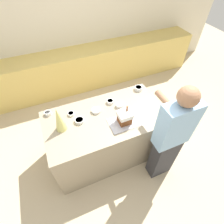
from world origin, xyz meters
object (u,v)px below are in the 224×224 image
at_px(candy_bowl_far_left, 48,113).
at_px(candy_bowl_center_rear, 138,88).
at_px(candy_bowl_front_corner, 110,101).
at_px(baking_tray, 124,122).
at_px(gingerbread_house, 125,117).
at_px(decorative_tree, 59,119).
at_px(candy_bowl_near_tray_right, 71,114).
at_px(person, 170,138).
at_px(candy_bowl_behind_tray, 79,120).
at_px(candy_bowl_far_right, 119,105).
at_px(candy_bowl_beside_tree, 96,110).

height_order(candy_bowl_far_left, candy_bowl_center_rear, candy_bowl_center_rear).
bearing_deg(candy_bowl_center_rear, candy_bowl_front_corner, -168.79).
distance_m(baking_tray, gingerbread_house, 0.10).
height_order(decorative_tree, candy_bowl_near_tray_right, decorative_tree).
bearing_deg(gingerbread_house, person, -46.03).
xyz_separation_m(gingerbread_house, candy_bowl_behind_tray, (-0.56, 0.25, -0.08)).
bearing_deg(gingerbread_house, candy_bowl_far_left, 149.36).
relative_size(decorative_tree, candy_bowl_far_left, 3.91).
height_order(gingerbread_house, candy_bowl_far_left, gingerbread_house).
xyz_separation_m(gingerbread_house, candy_bowl_near_tray_right, (-0.64, 0.43, -0.09)).
height_order(candy_bowl_far_right, person, person).
bearing_deg(candy_bowl_near_tray_right, baking_tray, -33.56).
distance_m(gingerbread_house, candy_bowl_center_rear, 0.76).
height_order(gingerbread_house, candy_bowl_beside_tree, gingerbread_house).
distance_m(candy_bowl_behind_tray, candy_bowl_center_rear, 1.12).
relative_size(gingerbread_house, candy_bowl_far_right, 2.44).
distance_m(decorative_tree, candy_bowl_center_rear, 1.38).
height_order(candy_bowl_far_right, candy_bowl_center_rear, candy_bowl_center_rear).
bearing_deg(baking_tray, candy_bowl_center_rear, 46.33).
relative_size(baking_tray, person, 0.24).
bearing_deg(person, candy_bowl_center_rear, 85.61).
relative_size(candy_bowl_near_tray_right, candy_bowl_far_left, 0.95).
bearing_deg(candy_bowl_behind_tray, candy_bowl_far_right, 4.66).
relative_size(candy_bowl_center_rear, person, 0.07).
bearing_deg(candy_bowl_near_tray_right, candy_bowl_front_corner, 1.08).
bearing_deg(candy_bowl_far_right, decorative_tree, -175.11).
relative_size(candy_bowl_far_left, person, 0.05).
bearing_deg(candy_bowl_far_right, candy_bowl_beside_tree, 173.44).
bearing_deg(candy_bowl_near_tray_right, person, -39.19).
bearing_deg(candy_bowl_beside_tree, candy_bowl_front_corner, 19.09).
bearing_deg(gingerbread_house, baking_tray, -147.64).
bearing_deg(gingerbread_house, candy_bowl_beside_tree, 130.08).
height_order(baking_tray, candy_bowl_beside_tree, candy_bowl_beside_tree).
height_order(candy_bowl_front_corner, person, person).
bearing_deg(candy_bowl_beside_tree, person, -47.64).
relative_size(baking_tray, candy_bowl_front_corner, 4.08).
distance_m(gingerbread_house, candy_bowl_near_tray_right, 0.77).
xyz_separation_m(gingerbread_house, candy_bowl_beside_tree, (-0.29, 0.35, -0.08)).
bearing_deg(candy_bowl_far_left, candy_bowl_center_rear, -0.59).
distance_m(candy_bowl_near_tray_right, candy_bowl_beside_tree, 0.36).
distance_m(candy_bowl_front_corner, candy_bowl_near_tray_right, 0.61).
bearing_deg(candy_bowl_center_rear, candy_bowl_beside_tree, -166.18).
relative_size(candy_bowl_front_corner, candy_bowl_beside_tree, 0.78).
distance_m(baking_tray, candy_bowl_near_tray_right, 0.77).
xyz_separation_m(baking_tray, person, (0.44, -0.46, -0.02)).
bearing_deg(candy_bowl_center_rear, person, -94.39).
bearing_deg(decorative_tree, person, -28.71).
relative_size(candy_bowl_front_corner, person, 0.06).
relative_size(candy_bowl_far_right, candy_bowl_beside_tree, 0.79).
height_order(candy_bowl_behind_tray, candy_bowl_far_right, candy_bowl_far_right).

